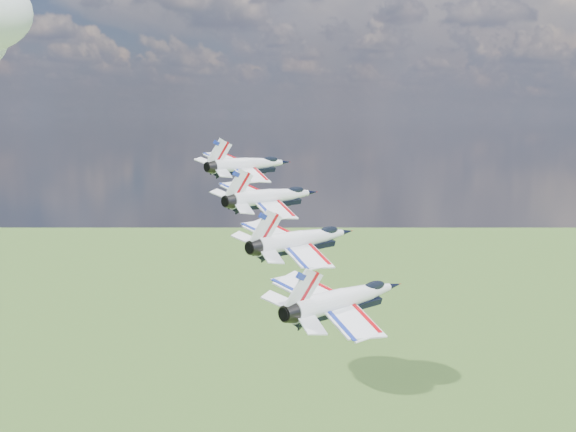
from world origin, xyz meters
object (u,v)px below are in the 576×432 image
at_px(jet_0, 251,164).
at_px(jet_2, 304,239).
at_px(jet_1, 274,196).
at_px(jet_3, 347,298).

xyz_separation_m(jet_0, jet_2, (13.64, -18.62, -5.27)).
bearing_deg(jet_0, jet_1, -28.87).
relative_size(jet_0, jet_2, 1.00).
height_order(jet_1, jet_3, jet_1).
xyz_separation_m(jet_1, jet_2, (6.82, -9.31, -2.64)).
relative_size(jet_1, jet_3, 1.00).
bearing_deg(jet_0, jet_3, -28.87).
distance_m(jet_1, jet_3, 23.67).
bearing_deg(jet_1, jet_0, 151.13).
height_order(jet_2, jet_3, jet_2).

